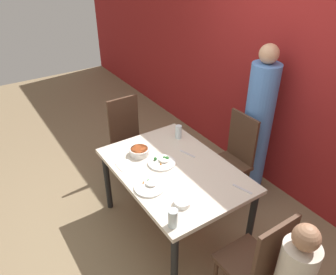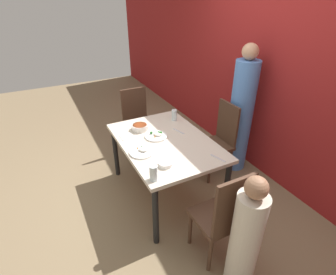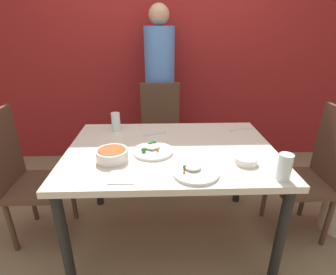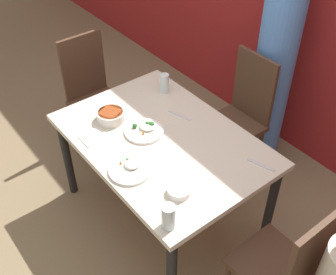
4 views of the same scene
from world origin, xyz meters
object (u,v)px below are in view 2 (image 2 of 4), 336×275
chair_adult_spot (219,138)px  plate_rice_adult (142,152)px  person_adult (241,115)px  person_child (245,239)px  chair_child_spot (223,216)px  glass_water_tall (174,115)px  bowl_curry (140,127)px

chair_adult_spot → plate_rice_adult: chair_adult_spot is taller
person_adult → person_child: bearing=-38.6°
chair_adult_spot → chair_child_spot: 1.35m
chair_child_spot → glass_water_tall: size_ratio=7.02×
chair_adult_spot → glass_water_tall: (-0.34, -0.49, 0.30)m
person_adult → glass_water_tall: size_ratio=11.95×
plate_rice_adult → glass_water_tall: glass_water_tall is taller
chair_adult_spot → person_child: 1.59m
chair_child_spot → plate_rice_adult: (-0.91, -0.36, 0.24)m
chair_child_spot → glass_water_tall: (-1.44, 0.30, 0.30)m
person_adult → chair_adult_spot: bearing=-90.0°
person_adult → bowl_curry: 1.33m
person_adult → person_child: size_ratio=1.50×
person_child → bowl_curry: 1.70m
chair_adult_spot → person_adult: bearing=90.0°
chair_adult_spot → chair_child_spot: size_ratio=1.00×
glass_water_tall → bowl_curry: bearing=-84.3°
chair_adult_spot → glass_water_tall: size_ratio=7.02×
chair_adult_spot → plate_rice_adult: size_ratio=3.88×
chair_adult_spot → person_adult: person_adult is taller
glass_water_tall → person_adult: bearing=66.8°
plate_rice_adult → chair_adult_spot: bearing=99.1°
plate_rice_adult → bowl_curry: bearing=160.5°
person_adult → chair_child_spot: bearing=-45.1°
person_child → plate_rice_adult: bearing=-163.1°
person_child → glass_water_tall: person_child is taller
chair_adult_spot → person_adult: (0.00, 0.31, 0.27)m
chair_child_spot → bowl_curry: chair_child_spot is taller
chair_adult_spot → plate_rice_adult: 1.19m
person_adult → person_child: person_adult is taller
bowl_curry → plate_rice_adult: bowl_curry is taller
person_adult → plate_rice_adult: person_adult is taller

